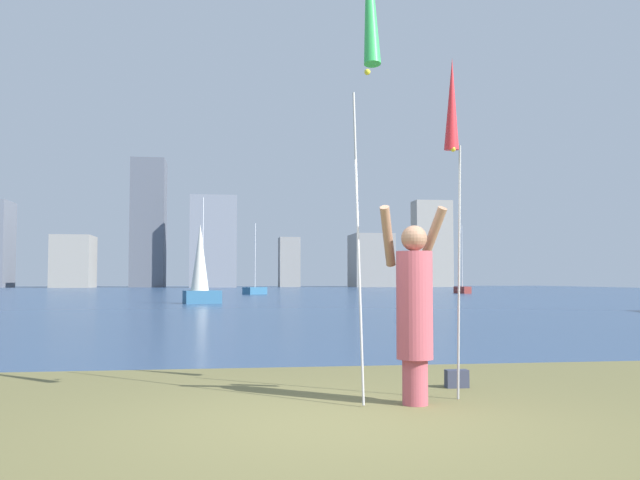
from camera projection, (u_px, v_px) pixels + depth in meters
name	position (u px, v px, depth m)	size (l,w,h in m)	color
ground	(230.00, 295.00, 56.43)	(120.00, 138.00, 0.12)	brown
person	(414.00, 306.00, 7.03)	(0.73, 0.54, 2.00)	#B24C59
kite_flag_left	(369.00, 0.00, 6.75)	(0.16, 1.01, 4.83)	#B2B2B7
kite_flag_right	(452.00, 113.00, 7.55)	(0.16, 0.36, 3.64)	#B2B2B7
bag	(457.00, 379.00, 8.07)	(0.26, 0.13, 0.21)	#33384C
sailboat_0	(255.00, 290.00, 57.86)	(2.13, 2.24, 5.89)	#2D6084
sailboat_2	(201.00, 268.00, 35.86)	(2.01, 1.36, 5.45)	#2D6084
sailboat_4	(462.00, 289.00, 61.73)	(0.88, 2.28, 6.01)	maroon
skyline_tower_1	(74.00, 262.00, 103.12)	(5.55, 7.23, 7.65)	gray
skyline_tower_2	(149.00, 224.00, 109.47)	(5.11, 6.59, 19.87)	#565B66
skyline_tower_3	(213.00, 242.00, 105.18)	(6.92, 4.21, 13.76)	gray
skyline_tower_4	(289.00, 262.00, 111.70)	(3.23, 3.74, 7.90)	gray
skyline_tower_5	(371.00, 261.00, 112.60)	(6.24, 7.80, 8.44)	gray
skyline_tower_6	(432.00, 244.00, 112.53)	(5.98, 3.64, 13.82)	gray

